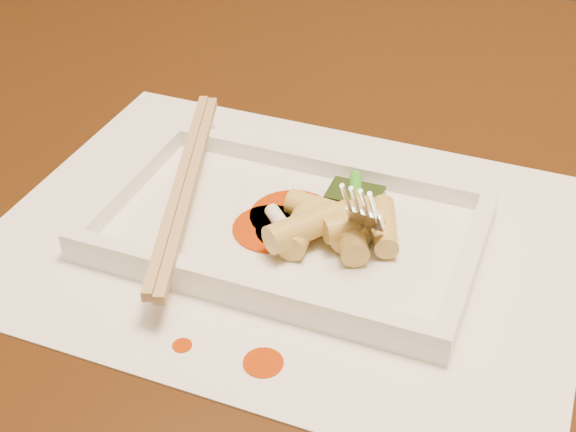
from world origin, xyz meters
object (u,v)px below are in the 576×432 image
at_px(plate_base, 288,232).
at_px(chopstick_a, 180,182).
at_px(table, 335,291).
at_px(fork, 403,143).
at_px(placemat, 288,238).

bearing_deg(plate_base, chopstick_a, -180.00).
distance_m(table, plate_base, 0.13).
height_order(plate_base, fork, fork).
distance_m(chopstick_a, fork, 0.16).
xyz_separation_m(table, fork, (0.05, -0.05, 0.18)).
relative_size(table, fork, 10.00).
height_order(plate_base, chopstick_a, chopstick_a).
height_order(table, placemat, placemat).
xyz_separation_m(table, chopstick_a, (-0.10, -0.07, 0.13)).
height_order(table, plate_base, plate_base).
xyz_separation_m(placemat, fork, (0.07, 0.02, 0.08)).
distance_m(plate_base, chopstick_a, 0.08).
bearing_deg(chopstick_a, table, 34.89).
relative_size(placemat, chopstick_a, 1.66).
bearing_deg(placemat, table, 77.42).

